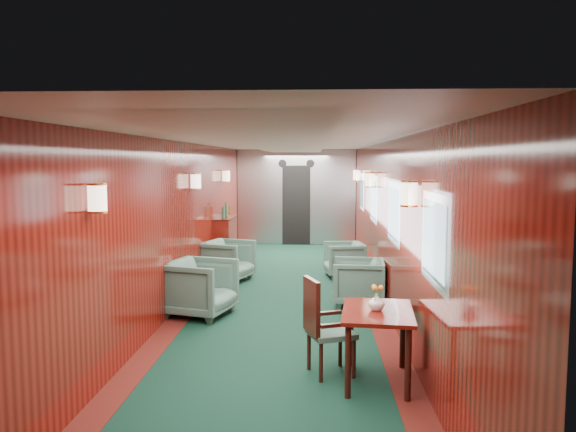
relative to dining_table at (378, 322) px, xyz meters
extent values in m
plane|color=black|center=(-1.08, 2.99, -0.59)|extent=(12.00, 12.00, 0.00)
cube|color=silver|center=(-1.08, 2.99, 1.76)|extent=(3.00, 12.00, 0.10)
cube|color=silver|center=(-1.08, 2.99, 1.77)|extent=(1.20, 12.00, 0.06)
cube|color=#64140D|center=(-1.08, 8.99, 0.61)|extent=(3.00, 0.10, 2.40)
cube|color=#64140D|center=(-1.08, -3.01, 0.61)|extent=(3.00, 0.10, 2.40)
cube|color=#64140D|center=(-2.58, 2.99, 0.61)|extent=(0.10, 12.00, 2.40)
cube|color=#64140D|center=(0.42, 2.99, 0.61)|extent=(0.10, 12.00, 2.40)
cube|color=#48130E|center=(-2.43, 2.99, -0.59)|extent=(0.30, 12.00, 0.01)
cube|color=#48130E|center=(0.27, 2.99, -0.59)|extent=(0.30, 12.00, 0.01)
cube|color=#A9ABB0|center=(-1.08, 8.91, 0.61)|extent=(2.98, 0.12, 2.38)
cube|color=black|center=(-1.08, 8.83, 0.41)|extent=(0.70, 0.06, 2.00)
cylinder|color=black|center=(-1.43, 8.84, 1.46)|extent=(0.20, 0.04, 0.20)
cylinder|color=black|center=(-0.73, 8.84, 1.46)|extent=(0.20, 0.04, 0.20)
cube|color=silver|center=(0.41, -0.51, 0.86)|extent=(0.02, 1.10, 0.80)
cube|color=#47686B|center=(0.40, -0.51, 0.86)|extent=(0.01, 0.96, 0.66)
cube|color=silver|center=(0.41, 1.99, 0.86)|extent=(0.02, 1.10, 0.80)
cube|color=#47686B|center=(0.40, 1.99, 0.86)|extent=(0.01, 0.96, 0.66)
cube|color=silver|center=(0.41, 4.49, 0.86)|extent=(0.02, 1.10, 0.80)
cube|color=#47686B|center=(0.40, 4.49, 0.86)|extent=(0.01, 0.96, 0.66)
cube|color=silver|center=(0.41, 6.99, 0.86)|extent=(0.02, 1.10, 0.80)
cube|color=#47686B|center=(0.40, 6.99, 0.86)|extent=(0.01, 0.96, 0.66)
cylinder|color=beige|center=(-2.48, -0.51, 1.21)|extent=(0.16, 0.16, 0.24)
cylinder|color=gold|center=(-2.48, -0.51, 1.09)|extent=(0.17, 0.17, 0.02)
cylinder|color=beige|center=(0.32, 0.29, 1.21)|extent=(0.16, 0.16, 0.24)
cylinder|color=gold|center=(0.32, 0.29, 1.09)|extent=(0.17, 0.17, 0.02)
cylinder|color=beige|center=(-2.48, 3.49, 1.21)|extent=(0.16, 0.16, 0.24)
cylinder|color=gold|center=(-2.48, 3.49, 1.09)|extent=(0.17, 0.17, 0.02)
cylinder|color=beige|center=(0.32, 4.29, 1.21)|extent=(0.16, 0.16, 0.24)
cylinder|color=gold|center=(0.32, 4.29, 1.09)|extent=(0.17, 0.17, 0.02)
cylinder|color=beige|center=(-2.48, 6.49, 1.21)|extent=(0.16, 0.16, 0.24)
cylinder|color=gold|center=(-2.48, 6.49, 1.09)|extent=(0.17, 0.17, 0.02)
cylinder|color=beige|center=(0.32, 7.29, 1.21)|extent=(0.16, 0.16, 0.24)
cylinder|color=gold|center=(0.32, 7.29, 1.09)|extent=(0.17, 0.17, 0.02)
cube|color=#64140D|center=(0.00, 0.00, 0.09)|extent=(0.74, 1.00, 0.04)
cylinder|color=#35120C|center=(-0.30, -0.38, -0.26)|extent=(0.06, 0.06, 0.67)
cylinder|color=#35120C|center=(0.23, -0.43, -0.26)|extent=(0.06, 0.06, 0.67)
cylinder|color=#35120C|center=(-0.23, 0.43, -0.26)|extent=(0.06, 0.06, 0.67)
cylinder|color=#35120C|center=(0.30, 0.38, -0.26)|extent=(0.06, 0.06, 0.67)
cube|color=#1B4139|center=(-0.44, 0.19, -0.18)|extent=(0.53, 0.53, 0.05)
cube|color=#35120C|center=(-0.63, 0.12, 0.11)|extent=(0.17, 0.37, 0.54)
cube|color=#1B4139|center=(-0.61, 0.13, 0.06)|extent=(0.12, 0.28, 0.33)
cube|color=#35120C|center=(-0.36, 0.00, -0.03)|extent=(0.37, 0.17, 0.04)
cube|color=#35120C|center=(-0.51, 0.39, -0.03)|extent=(0.37, 0.17, 0.04)
cylinder|color=#35120C|center=(-0.54, -0.03, -0.40)|extent=(0.04, 0.04, 0.39)
cylinder|color=#35120C|center=(-0.21, 0.09, -0.40)|extent=(0.04, 0.04, 0.39)
cylinder|color=#35120C|center=(-0.66, 0.29, -0.40)|extent=(0.04, 0.04, 0.39)
cylinder|color=#35120C|center=(-0.33, 0.41, -0.40)|extent=(0.04, 0.04, 0.39)
cube|color=#64140D|center=(-2.42, 5.88, -0.10)|extent=(0.33, 1.10, 0.99)
cube|color=#35120C|center=(-2.41, 5.88, 0.39)|extent=(0.35, 1.12, 0.02)
cylinder|color=#295237|center=(-2.40, 5.61, 0.51)|extent=(0.07, 0.07, 0.22)
cylinder|color=#295237|center=(-2.40, 5.99, 0.54)|extent=(0.06, 0.06, 0.28)
cylinder|color=gold|center=(-2.40, 6.21, 0.49)|extent=(0.08, 0.08, 0.18)
imported|color=silver|center=(-0.01, -0.01, 0.19)|extent=(0.16, 0.16, 0.16)
imported|color=#1B4139|center=(-2.17, 2.23, -0.21)|extent=(1.05, 1.03, 0.77)
imported|color=#1B4139|center=(-2.14, 4.50, -0.23)|extent=(1.00, 0.99, 0.72)
imported|color=#1B4139|center=(0.04, 2.93, -0.25)|extent=(0.80, 0.78, 0.68)
imported|color=#1B4139|center=(-0.07, 4.94, -0.28)|extent=(0.78, 0.77, 0.64)
camera|label=1|loc=(-0.60, -5.25, 1.53)|focal=35.00mm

